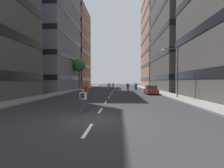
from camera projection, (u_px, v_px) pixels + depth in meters
ground_plane at (113, 91)px, 38.14m from camera, size 171.60×171.60×0.00m
sidewalk_left at (78, 89)px, 42.14m from camera, size 2.68×78.65×0.14m
sidewalk_right at (151, 90)px, 41.28m from camera, size 2.68×78.65×0.14m
lane_markings at (114, 90)px, 40.04m from camera, size 0.16×67.20×0.01m
building_left_mid at (44, 21)px, 41.52m from camera, size 14.29×19.20×34.93m
building_left_far at (68, 48)px, 61.17m from camera, size 14.29×16.21×29.12m
building_right_mid at (186, 17)px, 39.87m from camera, size 14.29×20.27×35.63m
building_right_far at (164, 40)px, 59.48m from camera, size 14.29×21.43×33.93m
parked_car_near at (151, 90)px, 27.86m from camera, size 1.82×4.40×1.52m
street_tree_near at (79, 65)px, 43.69m from camera, size 3.49×3.49×8.11m
streetlamp_right at (175, 67)px, 21.43m from camera, size 2.13×0.30×6.50m
skater_0 at (83, 98)px, 12.28m from camera, size 0.53×0.90×1.78m
skater_1 at (110, 86)px, 40.73m from camera, size 0.54×0.91×1.78m
skater_2 at (108, 87)px, 33.87m from camera, size 0.54×0.91×1.78m
skater_3 at (135, 86)px, 38.94m from camera, size 0.55×0.92×1.78m
skater_4 at (136, 86)px, 41.12m from camera, size 0.56×0.92×1.78m
skater_5 at (127, 86)px, 43.45m from camera, size 0.57×0.92×1.78m
skater_6 at (84, 90)px, 21.90m from camera, size 0.55×0.92×1.78m
skater_7 at (128, 87)px, 37.23m from camera, size 0.57×0.92×1.78m
skater_8 at (113, 85)px, 47.19m from camera, size 0.57×0.92×1.78m
skater_9 at (108, 86)px, 43.59m from camera, size 0.53×0.90×1.78m
skater_10 at (87, 88)px, 27.47m from camera, size 0.56×0.92×1.78m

